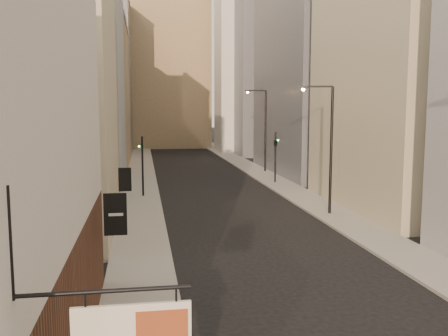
{
  "coord_description": "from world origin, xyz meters",
  "views": [
    {
      "loc": [
        -6.31,
        -3.52,
        7.32
      ],
      "look_at": [
        -2.25,
        21.24,
        4.27
      ],
      "focal_mm": 40.0,
      "sensor_mm": 36.0,
      "label": 1
    }
  ],
  "objects_px": {
    "traffic_light_left": "(142,155)",
    "white_tower": "(242,38)",
    "clock_tower": "(169,52)",
    "streetlamp_far": "(263,126)",
    "streetlamp_mid": "(328,142)",
    "traffic_light_right": "(275,145)"
  },
  "relations": [
    {
      "from": "clock_tower",
      "to": "streetlamp_far",
      "type": "relative_size",
      "value": 4.85
    },
    {
      "from": "clock_tower",
      "to": "white_tower",
      "type": "relative_size",
      "value": 1.08
    },
    {
      "from": "white_tower",
      "to": "traffic_light_right",
      "type": "height_order",
      "value": "white_tower"
    },
    {
      "from": "white_tower",
      "to": "streetlamp_mid",
      "type": "xyz_separation_m",
      "value": [
        -4.01,
        -49.65,
        -13.6
      ]
    },
    {
      "from": "traffic_light_left",
      "to": "white_tower",
      "type": "bearing_deg",
      "value": -104.55
    },
    {
      "from": "clock_tower",
      "to": "traffic_light_right",
      "type": "distance_m",
      "value": 51.67
    },
    {
      "from": "streetlamp_mid",
      "to": "traffic_light_right",
      "type": "xyz_separation_m",
      "value": [
        0.3,
        14.42,
        -1.26
      ]
    },
    {
      "from": "streetlamp_mid",
      "to": "traffic_light_right",
      "type": "bearing_deg",
      "value": 105.15
    },
    {
      "from": "white_tower",
      "to": "streetlamp_mid",
      "type": "distance_m",
      "value": 51.64
    },
    {
      "from": "clock_tower",
      "to": "streetlamp_far",
      "type": "height_order",
      "value": "clock_tower"
    },
    {
      "from": "clock_tower",
      "to": "traffic_light_left",
      "type": "relative_size",
      "value": 8.98
    },
    {
      "from": "streetlamp_mid",
      "to": "streetlamp_far",
      "type": "relative_size",
      "value": 0.95
    },
    {
      "from": "clock_tower",
      "to": "traffic_light_right",
      "type": "height_order",
      "value": "clock_tower"
    },
    {
      "from": "clock_tower",
      "to": "traffic_light_right",
      "type": "relative_size",
      "value": 8.98
    },
    {
      "from": "streetlamp_mid",
      "to": "traffic_light_right",
      "type": "relative_size",
      "value": 1.75
    },
    {
      "from": "streetlamp_mid",
      "to": "traffic_light_left",
      "type": "distance_m",
      "value": 15.28
    },
    {
      "from": "traffic_light_right",
      "to": "traffic_light_left",
      "type": "bearing_deg",
      "value": 27.1
    },
    {
      "from": "streetlamp_mid",
      "to": "traffic_light_right",
      "type": "distance_m",
      "value": 14.48
    },
    {
      "from": "streetlamp_far",
      "to": "traffic_light_left",
      "type": "height_order",
      "value": "streetlamp_far"
    },
    {
      "from": "streetlamp_mid",
      "to": "traffic_light_right",
      "type": "height_order",
      "value": "streetlamp_mid"
    },
    {
      "from": "traffic_light_left",
      "to": "streetlamp_far",
      "type": "bearing_deg",
      "value": -126.88
    },
    {
      "from": "streetlamp_mid",
      "to": "traffic_light_left",
      "type": "relative_size",
      "value": 1.75
    }
  ]
}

